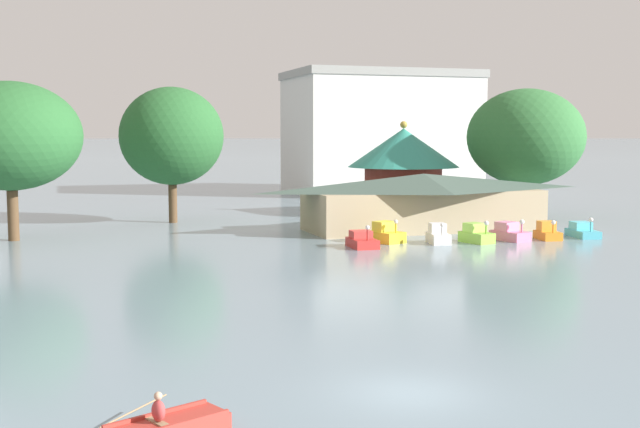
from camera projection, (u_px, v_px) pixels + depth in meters
name	position (u px, v px, depth m)	size (l,w,h in m)	color
ground_plane	(409.00, 393.00, 24.94)	(2000.00, 2000.00, 0.00)	gray
pedal_boat_red	(362.00, 241.00, 56.34)	(1.72, 2.75, 1.66)	red
pedal_boat_yellow	(386.00, 234.00, 58.93)	(2.37, 2.82, 1.73)	yellow
pedal_boat_white	(438.00, 235.00, 58.37)	(1.70, 2.51, 1.57)	white
pedal_boat_lime	(476.00, 235.00, 58.78)	(1.95, 2.71, 1.69)	#8CCC3F
pedal_boat_pink	(509.00, 233.00, 60.08)	(2.34, 3.07, 1.65)	pink
pedal_boat_orange	(547.00, 232.00, 60.52)	(1.69, 2.39, 1.53)	orange
pedal_boat_cyan	(582.00, 231.00, 61.94)	(1.98, 3.19, 1.62)	#4CB7CC
boathouse	(423.00, 200.00, 66.39)	(20.44, 7.87, 4.58)	tan
green_roof_pavilion	(403.00, 164.00, 78.93)	(10.79, 10.79, 8.99)	#993328
shoreline_tree_tall_left	(10.00, 136.00, 59.15)	(10.29, 10.29, 11.63)	brown
shoreline_tree_mid	(172.00, 136.00, 71.08)	(9.04, 9.04, 11.86)	brown
shoreline_tree_right	(526.00, 137.00, 75.54)	(10.82, 10.82, 11.94)	brown
background_building_block	(380.00, 132.00, 107.22)	(23.59, 15.20, 15.82)	silver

